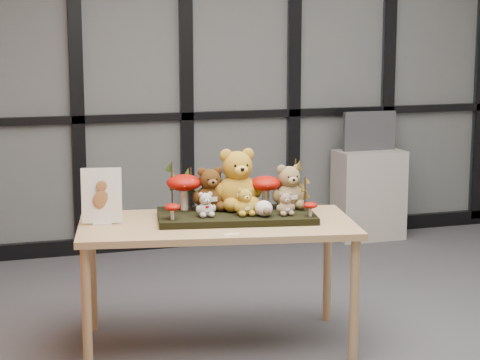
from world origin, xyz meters
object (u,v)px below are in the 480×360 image
object	(u,v)px
bear_brown_medium	(210,186)
monitor	(369,131)
bear_pooh_yellow	(237,176)
plush_cream_hedgehog	(264,208)
diorama_tray	(236,216)
mushroom_back_left	(184,190)
mushroom_front_left	(172,211)
bear_tan_back	(289,184)
mushroom_front_right	(311,208)
display_table	(217,234)
mushroom_back_right	(266,190)
cabinet	(369,195)
bear_beige_small	(285,202)
sign_holder	(102,198)
bear_white_bow	(206,203)
bear_small_yellow	(245,200)

from	to	relation	value
bear_brown_medium	monitor	world-z (taller)	monitor
bear_pooh_yellow	plush_cream_hedgehog	size ratio (longest dim) A/B	3.93
diorama_tray	mushroom_back_left	xyz separation A→B (m)	(-0.25, 0.16, 0.13)
mushroom_front_left	bear_brown_medium	bearing A→B (deg)	33.89
bear_pooh_yellow	bear_tan_back	distance (m)	0.30
bear_tan_back	mushroom_front_right	xyz separation A→B (m)	(0.03, -0.24, -0.09)
display_table	mushroom_front_right	xyz separation A→B (m)	(0.48, -0.18, 0.15)
mushroom_back_right	cabinet	xyz separation A→B (m)	(1.57, 1.87, -0.47)
display_table	bear_beige_small	distance (m)	0.41
bear_pooh_yellow	mushroom_back_right	bearing A→B (deg)	-2.19
bear_brown_medium	mushroom_back_left	bearing A→B (deg)	172.10
bear_tan_back	mushroom_back_left	xyz separation A→B (m)	(-0.57, 0.14, -0.03)
sign_holder	monitor	distance (m)	3.11
monitor	cabinet	bearing A→B (deg)	-90.00
bear_pooh_yellow	mushroom_front_left	world-z (taller)	bear_pooh_yellow
bear_brown_medium	bear_beige_small	bearing A→B (deg)	-25.26
bear_tan_back	bear_white_bow	xyz separation A→B (m)	(-0.51, -0.07, -0.06)
diorama_tray	mushroom_front_left	distance (m)	0.38
sign_holder	bear_small_yellow	bearing A→B (deg)	-2.90
bear_tan_back	mushroom_front_right	size ratio (longest dim) A/B	3.20
mushroom_front_right	bear_small_yellow	bearing A→B (deg)	158.56
mushroom_front_left	mushroom_front_right	world-z (taller)	mushroom_front_left
display_table	bear_white_bow	size ratio (longest dim) A/B	10.84
bear_tan_back	cabinet	world-z (taller)	bear_tan_back
bear_brown_medium	bear_small_yellow	size ratio (longest dim) A/B	1.59
bear_small_yellow	monitor	world-z (taller)	monitor
plush_cream_hedgehog	mushroom_front_right	world-z (taller)	plush_cream_hedgehog
bear_white_bow	bear_beige_small	distance (m)	0.43
mushroom_front_right	sign_holder	size ratio (longest dim) A/B	0.28
bear_white_bow	monitor	world-z (taller)	monitor
mushroom_front_left	mushroom_front_right	distance (m)	0.74
display_table	bear_small_yellow	world-z (taller)	bear_small_yellow
bear_pooh_yellow	plush_cream_hedgehog	world-z (taller)	bear_pooh_yellow
mushroom_back_left	display_table	bearing A→B (deg)	-56.22
sign_holder	cabinet	xyz separation A→B (m)	(2.49, 1.85, -0.47)
bear_white_bow	plush_cream_hedgehog	world-z (taller)	bear_white_bow
mushroom_back_left	mushroom_back_right	world-z (taller)	mushroom_back_left
cabinet	bear_white_bow	bearing A→B (deg)	-134.44
bear_beige_small	bear_white_bow	bearing A→B (deg)	177.89
bear_small_yellow	plush_cream_hedgehog	world-z (taller)	bear_small_yellow
mushroom_back_left	sign_holder	distance (m)	0.48
mushroom_front_left	bear_small_yellow	bearing A→B (deg)	-3.54
bear_small_yellow	bear_white_bow	bearing A→B (deg)	-179.31
diorama_tray	plush_cream_hedgehog	world-z (taller)	plush_cream_hedgehog
bear_beige_small	mushroom_back_left	bearing A→B (deg)	159.01
bear_beige_small	bear_brown_medium	bearing A→B (deg)	154.74
mushroom_back_left	bear_brown_medium	bearing A→B (deg)	-18.60
bear_brown_medium	diorama_tray	bearing A→B (deg)	-34.58
sign_holder	bear_white_bow	bearing A→B (deg)	-4.20
display_table	cabinet	distance (m)	2.75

